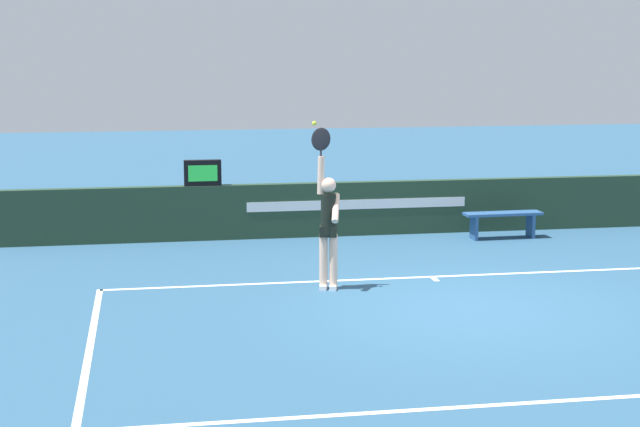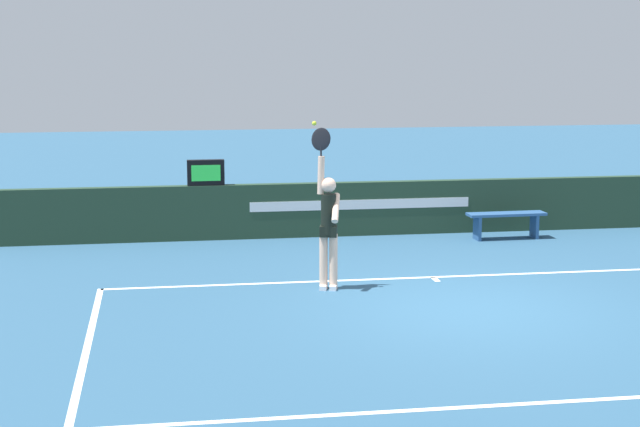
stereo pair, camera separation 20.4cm
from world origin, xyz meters
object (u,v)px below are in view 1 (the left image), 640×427
(tennis_ball, at_px, (314,123))
(courtside_bench_near, at_px, (503,219))
(speed_display, at_px, (203,173))
(tennis_player, at_px, (328,223))

(tennis_ball, distance_m, courtside_bench_near, 5.82)
(speed_display, distance_m, tennis_ball, 4.64)
(tennis_player, height_order, courtside_bench_near, tennis_player)
(tennis_player, height_order, tennis_ball, tennis_ball)
(courtside_bench_near, bearing_deg, tennis_ball, -140.56)
(speed_display, relative_size, courtside_bench_near, 0.46)
(tennis_player, distance_m, tennis_ball, 1.51)
(speed_display, relative_size, tennis_player, 0.28)
(speed_display, xyz_separation_m, tennis_ball, (1.39, -4.25, 1.23))
(tennis_player, relative_size, tennis_ball, 36.93)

